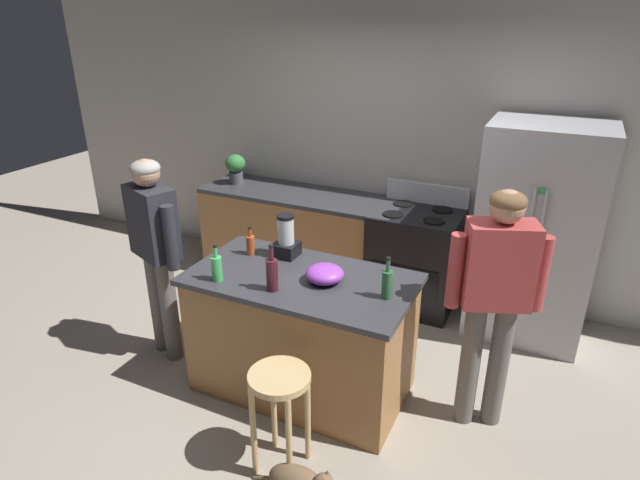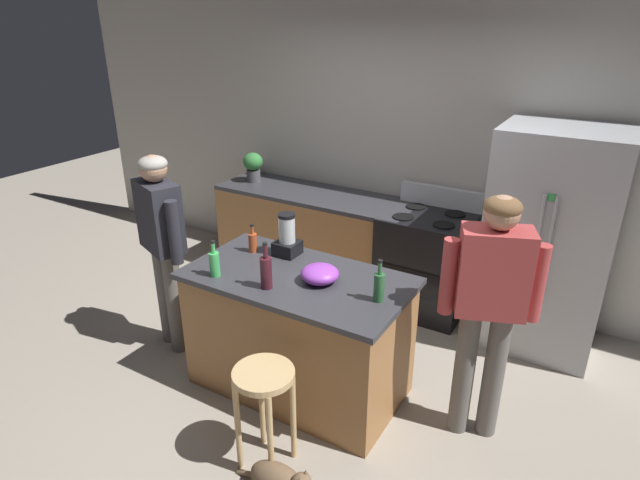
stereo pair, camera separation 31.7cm
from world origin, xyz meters
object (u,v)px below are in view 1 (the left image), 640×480
mixing_bowl (325,274)px  potted_plant (235,167)px  person_by_island_left (155,242)px  bottle_wine (272,274)px  bottle_soda (217,267)px  refrigerator (536,234)px  kitchen_island (302,334)px  bottle_cooking_sauce (251,244)px  stove_range (415,258)px  blender_appliance (286,239)px  bar_stool (280,396)px  bottle_olive_oil (387,283)px  person_by_sink_right (495,291)px

mixing_bowl → potted_plant: bearing=138.0°
person_by_island_left → bottle_wine: person_by_island_left is taller
bottle_soda → potted_plant: bearing=120.3°
potted_plant → bottle_soda: (1.07, -1.83, -0.08)m
refrigerator → bottle_wine: (-1.43, -1.73, 0.14)m
kitchen_island → bottle_cooking_sauce: bottle_cooking_sauce is taller
potted_plant → bottle_wine: bearing=-50.7°
stove_range → blender_appliance: (-0.62, -1.27, 0.58)m
mixing_bowl → stove_range: bearing=82.4°
bar_stool → mixing_bowl: 0.84m
kitchen_island → bottle_soda: bottle_soda is taller
bottle_olive_oil → bottle_soda: bearing=-166.6°
bottle_wine → stove_range: bearing=75.5°
potted_plant → blender_appliance: bearing=-45.1°
kitchen_island → potted_plant: 2.27m
person_by_island_left → blender_appliance: bearing=19.4°
person_by_sink_right → mixing_bowl: size_ratio=6.43×
stove_range → bottle_soda: size_ratio=4.25×
refrigerator → bottle_cooking_sauce: size_ratio=8.24×
potted_plant → bottle_olive_oil: (2.15, -1.57, -0.07)m
person_by_sink_right → bottle_soda: 1.76m
person_by_sink_right → potted_plant: 3.07m
kitchen_island → stove_range: size_ratio=1.40×
blender_appliance → bottle_olive_oil: size_ratio=1.14×
bottle_cooking_sauce → bottle_olive_oil: bearing=-9.5°
refrigerator → potted_plant: refrigerator is taller
person_by_sink_right → blender_appliance: size_ratio=5.17×
person_by_sink_right → bar_stool: size_ratio=2.42×
bottle_olive_oil → bottle_cooking_sauce: size_ratio=1.28×
kitchen_island → bottle_soda: bearing=-149.7°
blender_appliance → bottle_cooking_sauce: 0.27m
person_by_sink_right → blender_appliance: person_by_sink_right is taller
bottle_wine → bottle_soda: (-0.39, -0.04, -0.02)m
kitchen_island → bottle_soda: 0.77m
refrigerator → person_by_sink_right: (-0.13, -1.29, 0.10)m
refrigerator → bottle_cooking_sauce: refrigerator is taller
person_by_island_left → person_by_sink_right: 2.40m
bottle_soda → mixing_bowl: bearing=23.8°
person_by_island_left → stove_range: bearing=46.0°
potted_plant → blender_appliance: blender_appliance is taller
person_by_island_left → refrigerator: bearing=32.0°
bottle_soda → bottle_cooking_sauce: bearing=92.3°
kitchen_island → person_by_sink_right: 1.34m
stove_range → person_by_island_left: size_ratio=0.68×
refrigerator → bar_stool: (-1.13, -2.20, -0.37)m
kitchen_island → blender_appliance: 0.68m
blender_appliance → bottle_cooking_sauce: (-0.24, -0.09, -0.05)m
potted_plant → person_by_sink_right: bearing=-26.0°
person_by_sink_right → bottle_wine: person_by_sink_right is taller
refrigerator → bottle_wine: size_ratio=5.63×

